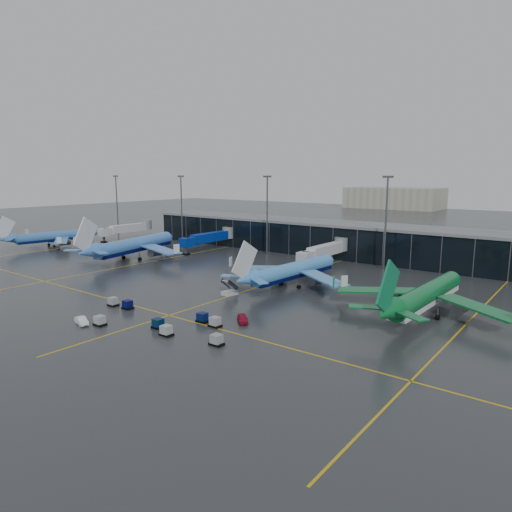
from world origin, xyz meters
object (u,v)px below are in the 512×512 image
Objects in this scene: airliner_klm_near at (295,261)px; mobile_airstair at (230,291)px; airliner_arkefly at (135,237)px; service_van_red at (243,318)px; baggage_carts at (160,320)px; airliner_klm_west at (55,231)px; airliner_aer_lingus at (428,282)px; service_van_white at (82,321)px.

mobile_airstair is (-6.54, -15.84, -5.14)m from airliner_klm_near.
airliner_arkefly is 13.08× the size of mobile_airstair.
baggage_carts is at bearing 174.75° from service_van_red.
airliner_klm_near is 11.13× the size of mobile_airstair.
airliner_arkefly is at bearing -175.83° from airliner_klm_near.
airliner_klm_west is 101.80m from airliner_klm_near.
airliner_aer_lingus is at bearing 24.12° from mobile_airstair.
airliner_klm_near reaches higher than airliner_klm_west.
service_van_white is (87.82, -44.36, -5.03)m from airliner_klm_west.
airliner_klm_west is at bearing 78.38° from service_van_white.
baggage_carts reaches higher than service_van_white.
airliner_klm_west is at bearing -178.92° from airliner_aer_lingus.
airliner_klm_near is 38.62m from baggage_carts.
airliner_arkefly is 1.37× the size of baggage_carts.
airliner_klm_west is at bearing -175.10° from airliner_klm_near.
airliner_aer_lingus reaches higher than airliner_klm_near.
baggage_carts is at bearing -74.52° from mobile_airstair.
service_van_red is (65.73, -28.18, -6.22)m from airliner_arkefly.
airliner_klm_near is at bearing 85.00° from baggage_carts.
mobile_airstair is at bearing -108.85° from airliner_klm_near.
airliner_arkefly is 64.13m from service_van_white.
baggage_carts is 7.99× the size of service_van_white.
airliner_klm_west is 8.85× the size of service_van_red.
airliner_arkefly reaches higher than airliner_klm_near.
airliner_arkefly reaches higher than airliner_klm_west.
airliner_aer_lingus is 40.44m from mobile_airstair.
baggage_carts is (98.44, -35.80, -4.95)m from airliner_klm_west.
airliner_klm_west is at bearing 120.70° from service_van_red.
airliner_klm_west is 104.86m from baggage_carts.
airliner_arkefly reaches higher than service_van_white.
airliner_arkefly is at bearing 58.93° from service_van_white.
airliner_arkefly reaches higher than mobile_airstair.
service_van_white is at bearing -103.04° from airliner_klm_near.
airliner_arkefly is 10.94× the size of service_van_white.
airliner_aer_lingus reaches higher than service_van_white.
airliner_klm_west reaches higher than service_van_white.
airliner_klm_west is at bearing 168.75° from airliner_arkefly.
service_van_white is at bearing -18.34° from airliner_klm_west.
airliner_klm_near is at bearing -12.96° from airliner_arkefly.
airliner_klm_west is 133.62m from airliner_aer_lingus.
service_van_white is (-10.61, -8.56, -0.08)m from baggage_carts.
airliner_aer_lingus is at bearing -15.87° from airliner_arkefly.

